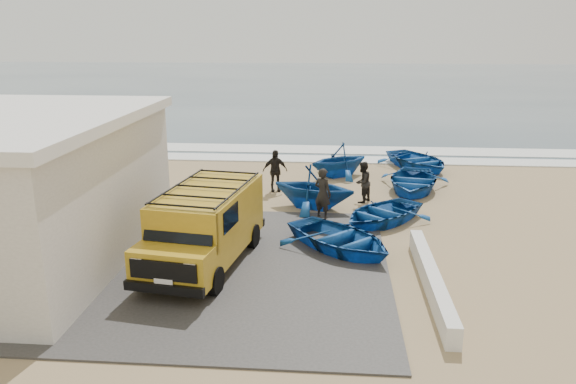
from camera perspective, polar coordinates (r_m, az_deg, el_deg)
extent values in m
plane|color=tan|center=(18.05, -3.20, -5.08)|extent=(160.00, 160.00, 0.00)
cube|color=#403D3A|center=(16.63, -11.04, -7.21)|extent=(12.00, 10.00, 0.05)
cube|color=#385166|center=(72.99, 2.83, 11.01)|extent=(180.00, 88.00, 0.01)
cube|color=white|center=(29.49, -0.06, 3.42)|extent=(180.00, 1.60, 0.06)
cube|color=white|center=(31.92, 0.31, 4.39)|extent=(180.00, 2.20, 0.04)
cube|color=black|center=(17.65, -15.06, 2.72)|extent=(0.08, 0.70, 0.90)
cube|color=silver|center=(15.26, 14.34, -8.60)|extent=(0.35, 6.00, 0.55)
cube|color=gold|center=(16.44, -8.00, -2.71)|extent=(2.65, 4.44, 1.77)
cube|color=gold|center=(14.39, -11.66, -7.43)|extent=(2.16, 1.26, 0.96)
cube|color=black|center=(14.50, -11.02, -3.56)|extent=(1.91, 0.64, 0.77)
cube|color=black|center=(13.93, -12.55, -7.81)|extent=(1.72, 0.35, 0.48)
cube|color=black|center=(14.10, -12.49, -9.58)|extent=(2.08, 0.47, 0.24)
cube|color=black|center=(16.11, -8.20, 0.49)|extent=(2.50, 4.11, 0.06)
cylinder|color=black|center=(15.33, -14.15, -8.04)|extent=(0.35, 0.78, 0.75)
cylinder|color=black|center=(18.11, -9.36, -3.95)|extent=(0.35, 0.78, 0.75)
cylinder|color=black|center=(14.59, -7.40, -8.95)|extent=(0.35, 0.78, 0.75)
cylinder|color=black|center=(17.49, -3.56, -4.49)|extent=(0.35, 0.78, 0.75)
imported|color=#144F9F|center=(17.29, 5.32, -4.70)|extent=(4.66, 4.69, 0.80)
imported|color=#144F9F|center=(19.91, 9.47, -2.10)|extent=(4.28, 4.36, 0.74)
imported|color=#144F9F|center=(21.14, 2.61, 0.51)|extent=(3.92, 3.66, 1.67)
imported|color=#144F9F|center=(24.15, 12.54, 1.12)|extent=(3.72, 4.65, 0.86)
imported|color=#144F9F|center=(25.92, 5.20, 3.28)|extent=(3.92, 3.83, 1.57)
imported|color=#144F9F|center=(28.05, 13.03, 3.16)|extent=(4.45, 4.97, 0.85)
imported|color=black|center=(19.96, 3.55, -0.17)|extent=(0.81, 0.75, 1.86)
imported|color=black|center=(22.08, 7.58, 1.00)|extent=(0.96, 1.00, 1.63)
imported|color=black|center=(23.39, -1.34, 2.18)|extent=(1.12, 0.70, 1.77)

